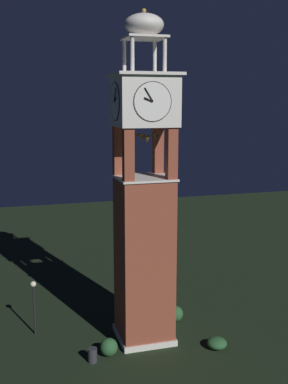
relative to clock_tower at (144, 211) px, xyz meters
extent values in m
plane|color=black|center=(0.00, 0.00, -7.86)|extent=(80.00, 80.00, 0.00)
cube|color=brown|center=(0.00, 0.00, -2.97)|extent=(3.00, 3.00, 9.77)
cube|color=silver|center=(0.00, 0.00, -7.68)|extent=(3.20, 3.20, 0.35)
cube|color=black|center=(0.00, -1.51, -6.71)|extent=(1.10, 0.04, 2.20)
cylinder|color=silver|center=(0.00, -1.51, -5.31)|extent=(1.10, 0.04, 1.10)
cube|color=brown|center=(-1.22, -1.22, 3.39)|extent=(0.56, 0.56, 2.95)
cube|color=brown|center=(1.22, -1.22, 3.39)|extent=(0.56, 0.56, 2.95)
cube|color=brown|center=(-1.22, 1.22, 3.39)|extent=(0.56, 0.56, 2.95)
cube|color=brown|center=(1.22, 1.22, 3.39)|extent=(0.56, 0.56, 2.95)
cube|color=silver|center=(0.00, 0.00, 1.98)|extent=(3.16, 3.16, 0.12)
cone|color=brown|center=(0.67, -0.10, 4.23)|extent=(0.55, 0.55, 0.45)
cone|color=brown|center=(0.03, 0.68, 4.23)|extent=(0.48, 0.48, 0.40)
cone|color=brown|center=(-0.67, 0.11, 4.23)|extent=(0.42, 0.42, 0.47)
cone|color=brown|center=(-0.01, -0.67, 4.23)|extent=(0.50, 0.50, 0.40)
cube|color=silver|center=(0.00, 0.00, 6.24)|extent=(3.24, 3.24, 2.74)
cylinder|color=white|center=(0.00, -1.64, 6.24)|extent=(2.08, 0.05, 2.08)
torus|color=black|center=(0.00, -1.64, 6.24)|extent=(2.10, 0.06, 2.10)
cube|color=black|center=(0.24, -1.70, 6.33)|extent=(0.52, 0.03, 0.27)
cube|color=black|center=(0.22, -1.70, 6.59)|extent=(0.50, 0.03, 0.73)
cylinder|color=white|center=(0.00, 1.64, 6.24)|extent=(2.08, 0.05, 2.08)
torus|color=black|center=(0.00, 1.64, 6.24)|extent=(2.10, 0.06, 2.10)
cube|color=black|center=(0.24, 1.70, 6.33)|extent=(0.52, 0.03, 0.27)
cube|color=black|center=(0.22, 1.70, 6.59)|extent=(0.50, 0.03, 0.73)
cylinder|color=white|center=(-1.64, 0.00, 6.24)|extent=(0.05, 2.08, 2.08)
torus|color=black|center=(-1.64, 0.00, 6.24)|extent=(0.06, 2.10, 2.10)
cube|color=black|center=(-1.70, 0.24, 6.33)|extent=(0.03, 0.52, 0.27)
cube|color=black|center=(-1.70, 0.22, 6.59)|extent=(0.03, 0.50, 0.73)
cylinder|color=white|center=(1.64, 0.00, 6.24)|extent=(0.05, 2.08, 2.08)
torus|color=black|center=(1.64, 0.00, 6.24)|extent=(0.06, 2.10, 2.10)
cube|color=black|center=(1.70, 0.24, 6.33)|extent=(0.03, 0.52, 0.27)
cube|color=black|center=(1.70, 0.22, 6.59)|extent=(0.03, 0.50, 0.73)
cube|color=silver|center=(0.00, 0.00, 7.69)|extent=(3.60, 3.60, 0.16)
cylinder|color=silver|center=(-0.89, -0.89, 8.66)|extent=(0.22, 0.22, 1.80)
cylinder|color=silver|center=(0.89, -0.89, 8.66)|extent=(0.22, 0.22, 1.80)
cylinder|color=silver|center=(-0.89, 0.89, 8.66)|extent=(0.22, 0.22, 1.80)
cylinder|color=silver|center=(0.89, 0.89, 8.66)|extent=(0.22, 0.22, 1.80)
cube|color=silver|center=(0.00, 0.00, 9.62)|extent=(2.22, 2.22, 0.12)
ellipsoid|color=silver|center=(0.00, 0.00, 10.29)|extent=(2.14, 2.14, 1.21)
sphere|color=#B79338|center=(0.00, 0.00, 11.01)|extent=(0.24, 0.24, 0.24)
cube|color=brown|center=(-1.09, -5.74, -7.41)|extent=(0.97, 1.65, 0.06)
cube|color=brown|center=(-0.91, -5.81, -7.13)|extent=(0.61, 1.52, 0.44)
cube|color=#2D2D33|center=(-1.34, -6.41, -7.65)|extent=(0.40, 0.21, 0.42)
cube|color=#2D2D33|center=(-0.84, -5.06, -7.65)|extent=(0.40, 0.21, 0.42)
cylinder|color=black|center=(6.33, -2.21, -6.32)|extent=(0.12, 0.12, 3.08)
sphere|color=#F9EFCC|center=(6.33, -2.21, -4.60)|extent=(0.36, 0.36, 0.36)
cylinder|color=#2D2D33|center=(3.49, 1.90, -7.46)|extent=(0.52, 0.52, 0.80)
ellipsoid|color=#28562D|center=(-2.56, -1.50, -7.34)|extent=(1.00, 1.00, 1.03)
ellipsoid|color=#28562D|center=(2.49, 1.50, -7.35)|extent=(1.01, 1.01, 1.02)
ellipsoid|color=#28562D|center=(-3.70, 2.44, -7.54)|extent=(1.16, 1.16, 0.64)
camera|label=1|loc=(7.37, 25.72, 6.23)|focal=44.49mm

